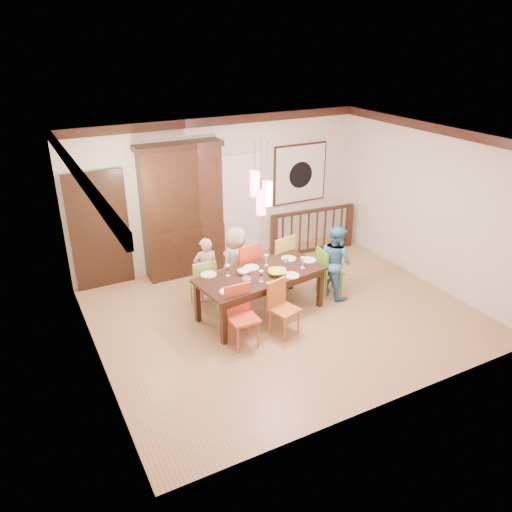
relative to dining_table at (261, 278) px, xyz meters
name	(u,v)px	position (x,y,z in m)	size (l,w,h in m)	color
floor	(284,314)	(0.34, -0.21, -0.67)	(6.00, 6.00, 0.00)	#9D6F4C
ceiling	(289,141)	(0.34, -0.21, 2.23)	(6.00, 6.00, 0.00)	white
wall_back	(221,192)	(0.34, 2.29, 0.78)	(6.00, 6.00, 0.00)	beige
wall_left	(89,274)	(-2.66, -0.21, 0.78)	(5.00, 5.00, 0.00)	beige
wall_right	(428,205)	(3.34, -0.21, 0.78)	(5.00, 5.00, 0.00)	beige
crown_molding	(288,146)	(0.34, -0.21, 2.15)	(6.00, 5.00, 0.16)	black
panel_door	(100,233)	(-2.06, 2.24, 0.38)	(1.04, 0.07, 2.24)	black
white_doorway	(238,209)	(0.69, 2.26, 0.38)	(0.97, 0.05, 2.22)	silver
painting	(300,174)	(2.14, 2.25, 0.93)	(1.25, 0.06, 1.25)	black
pendant_cluster	(261,193)	(0.00, 0.00, 1.44)	(0.27, 0.21, 1.14)	#FF4C78
dining_table	(261,278)	(0.00, 0.00, 0.00)	(2.21, 1.24, 0.75)	black
chair_far_left	(202,279)	(-0.75, 0.71, -0.16)	(0.43, 0.43, 0.88)	#91B339
chair_far_mid	(243,264)	(0.06, 0.77, -0.09)	(0.53, 0.53, 1.01)	red
chair_far_right	(277,256)	(0.76, 0.78, -0.09)	(0.54, 0.54, 1.01)	#ADB73A
chair_near_left	(243,314)	(-0.65, -0.67, -0.14)	(0.42, 0.42, 0.92)	#CA4325
chair_near_mid	(285,305)	(0.04, -0.70, -0.17)	(0.49, 0.49, 0.87)	#BA5D26
chair_end_right	(330,268)	(1.43, 0.05, -0.17)	(0.43, 0.43, 0.87)	#589D1E
china_hutch	(182,211)	(-0.55, 2.09, 0.60)	(1.61, 0.46, 2.54)	black
balustrade	(313,230)	(2.18, 1.74, -0.17)	(1.93, 0.23, 0.96)	black
person_far_left	(206,270)	(-0.63, 0.81, -0.07)	(0.43, 0.28, 1.19)	#D6A3A7
person_far_mid	(236,262)	(-0.07, 0.79, -0.03)	(0.62, 0.41, 1.28)	beige
person_end_right	(336,261)	(1.48, -0.03, -0.01)	(0.64, 0.50, 1.32)	teal
serving_bowl	(277,272)	(0.22, -0.16, 0.12)	(0.30, 0.30, 0.07)	gold
small_bowl	(244,272)	(-0.25, 0.11, 0.12)	(0.21, 0.21, 0.07)	white
cup_left	(246,280)	(-0.36, -0.21, 0.14)	(0.13, 0.13, 0.11)	silver
cup_right	(286,260)	(0.57, 0.16, 0.13)	(0.10, 0.10, 0.09)	silver
plate_far_left	(208,274)	(-0.77, 0.34, 0.09)	(0.26, 0.26, 0.01)	white
plate_far_mid	(251,268)	(-0.04, 0.24, 0.09)	(0.26, 0.26, 0.01)	white
plate_far_right	(289,259)	(0.69, 0.27, 0.09)	(0.26, 0.26, 0.01)	white
plate_near_left	(228,291)	(-0.73, -0.33, 0.09)	(0.26, 0.26, 0.01)	white
plate_near_mid	(291,275)	(0.39, -0.31, 0.09)	(0.26, 0.26, 0.01)	white
plate_end_right	(309,260)	(0.97, 0.06, 0.09)	(0.26, 0.26, 0.01)	white
wine_glass_a	(228,270)	(-0.51, 0.17, 0.18)	(0.08, 0.08, 0.19)	#590C19
wine_glass_b	(266,260)	(0.22, 0.22, 0.18)	(0.08, 0.08, 0.19)	silver
wine_glass_c	(261,276)	(-0.13, -0.26, 0.18)	(0.08, 0.08, 0.19)	#590C19
wine_glass_d	(303,263)	(0.72, -0.14, 0.18)	(0.08, 0.08, 0.19)	silver
napkin	(272,283)	(-0.01, -0.41, 0.09)	(0.18, 0.14, 0.01)	#D83359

